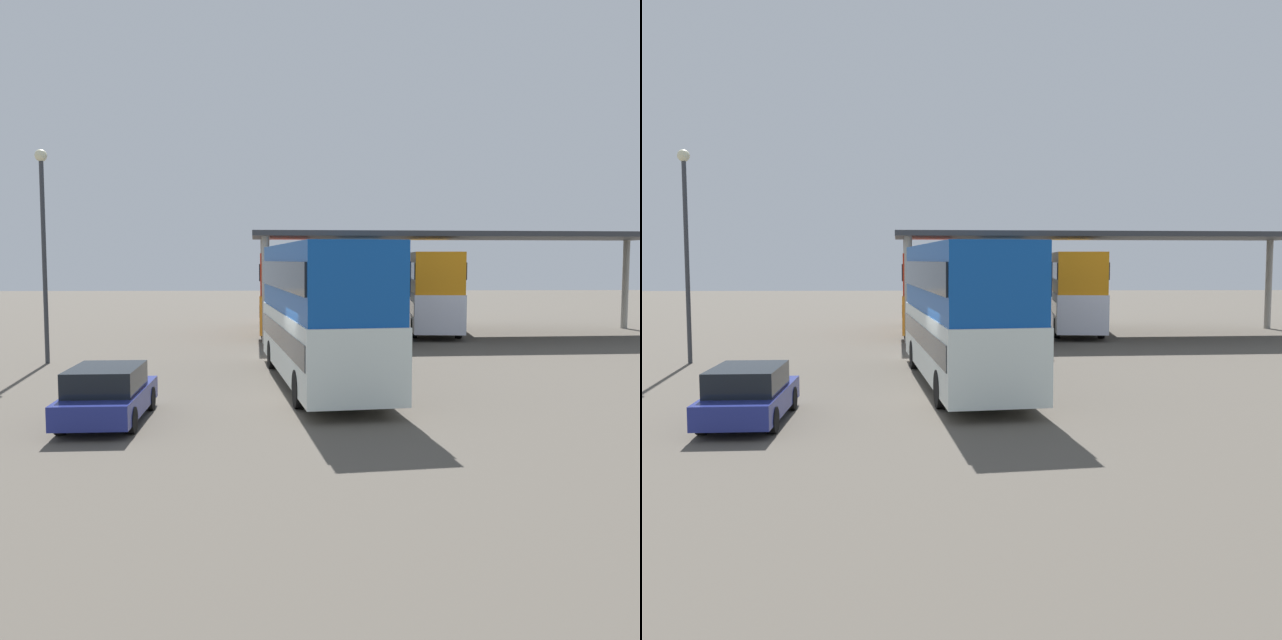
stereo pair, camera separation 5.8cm
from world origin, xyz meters
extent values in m
plane|color=#564F46|center=(0.00, 0.00, 0.00)|extent=(140.00, 140.00, 0.00)
cube|color=silver|center=(0.38, 2.71, 1.30)|extent=(3.95, 11.26, 1.91)
cube|color=#0D479E|center=(0.38, 2.71, 3.29)|extent=(3.85, 11.03, 2.07)
cube|color=black|center=(0.38, 2.71, 1.53)|extent=(3.93, 10.83, 0.65)
cube|color=black|center=(0.38, 2.71, 3.39)|extent=(3.93, 10.83, 0.83)
cube|color=black|center=(-0.34, 8.11, 1.59)|extent=(2.13, 0.38, 1.14)
cube|color=orange|center=(-0.34, 8.11, 2.50)|extent=(1.75, 0.31, 0.36)
cylinder|color=black|center=(-1.20, 5.94, 0.50)|extent=(0.41, 1.03, 1.00)
cylinder|color=black|center=(1.05, 6.24, 0.50)|extent=(0.41, 1.03, 1.00)
cylinder|color=black|center=(-0.29, -0.83, 0.50)|extent=(0.41, 1.03, 1.00)
cylinder|color=black|center=(1.96, -0.53, 0.50)|extent=(0.41, 1.03, 1.00)
cube|color=navy|center=(-4.85, -2.21, 0.49)|extent=(1.82, 4.04, 0.55)
cube|color=black|center=(-4.84, -2.41, 1.06)|extent=(1.63, 2.24, 0.58)
cylinder|color=black|center=(-5.66, -1.00, 0.30)|extent=(0.22, 0.61, 0.60)
cylinder|color=black|center=(-4.13, -0.95, 0.30)|extent=(0.22, 0.61, 0.60)
cylinder|color=black|center=(-5.57, -3.47, 0.30)|extent=(0.22, 0.61, 0.60)
cylinder|color=black|center=(-4.04, -3.42, 0.30)|extent=(0.22, 0.61, 0.60)
cube|color=orange|center=(-0.75, 18.58, 1.26)|extent=(2.51, 10.23, 1.83)
cube|color=red|center=(-0.75, 18.58, 3.17)|extent=(2.43, 10.03, 1.98)
cube|color=black|center=(-0.75, 18.58, 1.48)|extent=(2.54, 9.82, 0.62)
cube|color=black|center=(-0.75, 18.58, 3.27)|extent=(2.54, 9.82, 0.79)
cube|color=black|center=(-0.72, 23.63, 1.54)|extent=(2.08, 0.11, 1.10)
cube|color=orange|center=(-0.72, 23.63, 2.41)|extent=(1.72, 0.09, 0.36)
cylinder|color=black|center=(-1.84, 21.75, 0.50)|extent=(0.29, 1.00, 1.00)
cylinder|color=black|center=(0.37, 21.74, 0.50)|extent=(0.29, 1.00, 1.00)
cylinder|color=black|center=(-1.88, 15.42, 0.50)|extent=(0.29, 1.00, 1.00)
cylinder|color=black|center=(0.33, 15.40, 0.50)|extent=(0.29, 1.00, 1.00)
cube|color=silver|center=(2.86, 16.36, 1.25)|extent=(3.19, 10.93, 1.79)
cube|color=#185899|center=(2.86, 16.36, 3.12)|extent=(3.11, 10.71, 1.94)
cube|color=black|center=(2.86, 16.36, 1.46)|extent=(3.20, 10.51, 0.61)
cube|color=black|center=(2.86, 16.36, 3.21)|extent=(3.20, 10.51, 0.78)
cube|color=black|center=(3.23, 21.69, 1.52)|extent=(2.08, 0.25, 1.08)
cube|color=orange|center=(3.23, 21.69, 2.38)|extent=(1.71, 0.20, 0.36)
cylinder|color=black|center=(1.99, 19.78, 0.50)|extent=(0.35, 1.02, 1.00)
cylinder|color=black|center=(4.19, 19.62, 0.50)|extent=(0.35, 1.02, 1.00)
cylinder|color=black|center=(1.52, 13.10, 0.50)|extent=(0.35, 1.02, 1.00)
cylinder|color=black|center=(3.72, 12.95, 0.50)|extent=(0.35, 1.02, 1.00)
cube|color=white|center=(6.90, 18.43, 1.28)|extent=(3.41, 10.21, 1.87)
cube|color=orange|center=(6.90, 18.43, 3.23)|extent=(3.32, 10.01, 2.02)
cube|color=black|center=(6.90, 18.43, 1.51)|extent=(3.40, 9.82, 0.63)
cube|color=black|center=(6.90, 18.43, 3.33)|extent=(3.40, 9.82, 0.81)
cube|color=black|center=(7.40, 23.37, 1.56)|extent=(2.04, 0.31, 1.12)
cube|color=orange|center=(7.40, 23.37, 2.46)|extent=(1.68, 0.25, 0.36)
cylinder|color=black|center=(6.13, 21.63, 0.50)|extent=(0.38, 1.02, 1.00)
cylinder|color=black|center=(8.29, 21.41, 0.50)|extent=(0.38, 1.02, 1.00)
cylinder|color=black|center=(5.50, 15.45, 0.50)|extent=(0.38, 1.02, 1.00)
cylinder|color=black|center=(7.66, 15.23, 0.50)|extent=(0.38, 1.02, 1.00)
cube|color=#33353A|center=(8.25, 16.78, 5.07)|extent=(21.79, 7.73, 0.25)
cylinder|color=#9E9B93|center=(18.21, 20.01, 2.47)|extent=(0.36, 0.36, 4.95)
cylinder|color=#9E9B93|center=(-2.02, 18.89, 2.47)|extent=(0.36, 0.36, 4.95)
cylinder|color=#9E9B93|center=(-1.72, 13.55, 2.47)|extent=(0.36, 0.36, 4.95)
cylinder|color=#33353A|center=(-9.62, 7.47, 3.75)|extent=(0.16, 0.16, 7.49)
sphere|color=beige|center=(-9.62, 7.47, 7.64)|extent=(0.44, 0.44, 0.44)
camera|label=1|loc=(-0.42, -18.95, 3.85)|focal=39.59mm
camera|label=2|loc=(-0.36, -18.96, 3.85)|focal=39.59mm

